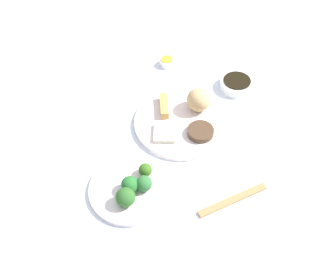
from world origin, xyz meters
The scene contains 16 objects.
tabletop centered at (0.00, 0.00, 0.01)m, with size 2.20×2.20×0.02m, color white.
main_plate centered at (-0.01, 0.02, 0.03)m, with size 0.30×0.30×0.02m, color white.
rice_scoop centered at (0.04, 0.08, 0.07)m, with size 0.08×0.08×0.08m, color tan.
spring_roll centered at (-0.06, 0.07, 0.05)m, with size 0.09×0.02×0.02m, color tan.
crab_rangoon_wonton centered at (-0.05, -0.04, 0.04)m, with size 0.06×0.07×0.01m, color beige.
stir_fry_heap centered at (0.05, -0.03, 0.05)m, with size 0.08×0.08×0.02m, color #4C3624.
broccoli_plate centered at (-0.13, -0.24, 0.03)m, with size 0.23×0.23×0.01m, color white.
broccoli_floret_0 centered at (-0.10, -0.19, 0.05)m, with size 0.04×0.04×0.04m, color #36641C.
broccoli_floret_1 centered at (-0.13, -0.25, 0.06)m, with size 0.05×0.05×0.05m, color #276B2C.
broccoli_floret_2 centered at (-0.09, -0.24, 0.06)m, with size 0.04×0.04×0.04m, color #2E6931.
broccoli_floret_3 centered at (-0.14, -0.29, 0.06)m, with size 0.05×0.05×0.05m, color #2D6025.
soy_sauce_bowl centered at (0.17, 0.20, 0.04)m, with size 0.11×0.11×0.03m, color white.
soy_sauce_bowl_liquid centered at (0.17, 0.20, 0.05)m, with size 0.09×0.09×0.00m, color black.
sauce_ramekin_hot_mustard centered at (-0.07, 0.31, 0.03)m, with size 0.05×0.05×0.02m, color white.
sauce_ramekin_hot_mustard_liquid centered at (-0.07, 0.31, 0.05)m, with size 0.04×0.04×0.00m, color gold.
chopsticks_pair centered at (0.15, -0.25, 0.02)m, with size 0.21×0.02×0.01m, color #AE7E4C.
Camera 1 is at (0.02, -0.85, 0.96)m, focal length 43.57 mm.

